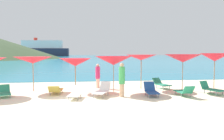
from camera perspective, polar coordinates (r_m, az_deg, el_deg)
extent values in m
cube|color=beige|center=(20.62, -9.24, -2.65)|extent=(50.00, 100.00, 0.30)
cube|color=teal|center=(238.09, -7.45, 3.61)|extent=(650.00, 440.00, 0.02)
cylinder|color=#9E7F59|center=(14.32, -19.90, -1.17)|extent=(0.05, 0.05, 2.02)
cone|color=red|center=(14.26, -19.99, 2.46)|extent=(2.38, 2.38, 0.41)
sphere|color=#9E7F59|center=(14.26, -20.01, 3.00)|extent=(0.07, 0.07, 0.07)
cylinder|color=#9E7F59|center=(13.80, -9.53, -1.41)|extent=(0.06, 0.06, 1.90)
cone|color=red|center=(13.75, -9.58, 2.02)|extent=(2.17, 2.17, 0.49)
sphere|color=#9E7F59|center=(13.74, -9.58, 2.66)|extent=(0.07, 0.07, 0.07)
cylinder|color=#9E7F59|center=(13.17, 0.41, -1.34)|extent=(0.04, 0.04, 2.03)
cone|color=red|center=(13.11, 0.42, 2.49)|extent=(2.44, 2.44, 0.54)
sphere|color=#9E7F59|center=(13.11, 0.42, 3.21)|extent=(0.07, 0.07, 0.07)
cylinder|color=#9E7F59|center=(14.48, 7.62, -0.63)|extent=(0.05, 0.05, 2.16)
cone|color=red|center=(14.43, 7.65, 3.28)|extent=(2.07, 2.07, 0.36)
sphere|color=#9E7F59|center=(14.43, 7.66, 3.76)|extent=(0.07, 0.07, 0.07)
cylinder|color=#9E7F59|center=(14.41, 17.95, -0.83)|extent=(0.04, 0.04, 2.15)
cone|color=red|center=(14.37, 18.03, 2.93)|extent=(2.25, 2.25, 0.51)
sphere|color=#9E7F59|center=(14.36, 18.05, 3.56)|extent=(0.07, 0.07, 0.07)
cylinder|color=#9E7F59|center=(16.08, 25.17, -0.43)|extent=(0.06, 0.06, 2.20)
cone|color=red|center=(16.04, 25.28, 3.02)|extent=(2.03, 2.03, 0.54)
sphere|color=#9E7F59|center=(16.04, 25.30, 3.61)|extent=(0.07, 0.07, 0.07)
cube|color=#D8BF4C|center=(13.06, -14.31, -5.10)|extent=(0.68, 1.24, 0.05)
cube|color=#D8BF4C|center=(12.28, -14.92, -4.88)|extent=(0.62, 0.40, 0.38)
cylinder|color=gray|center=(13.42, -12.89, -5.33)|extent=(0.04, 0.04, 0.18)
cylinder|color=gray|center=(13.50, -15.18, -5.31)|extent=(0.04, 0.04, 0.18)
cylinder|color=gray|center=(12.59, -13.42, -5.97)|extent=(0.04, 0.04, 0.18)
cylinder|color=gray|center=(12.68, -15.86, -5.94)|extent=(0.04, 0.04, 0.18)
cube|color=#268C66|center=(12.68, 17.86, -5.37)|extent=(0.62, 1.10, 0.05)
cube|color=#268C66|center=(12.04, 19.38, -4.93)|extent=(0.57, 0.36, 0.43)
cylinder|color=gray|center=(13.11, 18.18, -5.62)|extent=(0.04, 0.04, 0.20)
cylinder|color=gray|center=(12.89, 16.18, -5.74)|extent=(0.04, 0.04, 0.20)
cylinder|color=gray|center=(12.45, 19.78, -6.17)|extent=(0.04, 0.04, 0.20)
cylinder|color=gray|center=(12.22, 17.69, -6.32)|extent=(0.04, 0.04, 0.20)
cube|color=#268C66|center=(13.71, 25.12, -4.72)|extent=(1.00, 1.24, 0.05)
cube|color=#268C66|center=(14.05, 22.98, -3.56)|extent=(0.64, 0.46, 0.45)
cylinder|color=gray|center=(13.34, 25.65, -5.59)|extent=(0.04, 0.04, 0.23)
cylinder|color=gray|center=(13.77, 26.88, -5.33)|extent=(0.04, 0.04, 0.23)
cylinder|color=gray|center=(13.76, 23.02, -5.22)|extent=(0.04, 0.04, 0.23)
cylinder|color=gray|center=(14.19, 24.29, -4.98)|extent=(0.04, 0.04, 0.23)
cube|color=#268C66|center=(12.95, -26.17, -5.57)|extent=(0.87, 1.14, 0.05)
cube|color=#268C66|center=(13.52, -26.26, -4.32)|extent=(0.58, 0.43, 0.42)
cylinder|color=gray|center=(12.66, -27.18, -6.30)|extent=(0.04, 0.04, 0.16)
cylinder|color=gray|center=(12.67, -25.05, -6.23)|extent=(0.04, 0.04, 0.16)
cylinder|color=gray|center=(13.36, -27.21, -5.78)|extent=(0.04, 0.04, 0.16)
cylinder|color=gray|center=(13.37, -25.19, -5.70)|extent=(0.04, 0.04, 0.16)
cube|color=#1E478C|center=(11.99, 10.45, -5.76)|extent=(0.70, 1.07, 0.05)
cube|color=#1E478C|center=(12.61, 9.73, -4.17)|extent=(0.63, 0.43, 0.50)
cylinder|color=gray|center=(11.66, 9.51, -6.67)|extent=(0.04, 0.04, 0.20)
cylinder|color=gray|center=(11.79, 12.08, -6.58)|extent=(0.04, 0.04, 0.20)
cylinder|color=gray|center=(12.35, 8.77, -6.05)|extent=(0.04, 0.04, 0.20)
cylinder|color=gray|center=(12.47, 11.21, -5.98)|extent=(0.04, 0.04, 0.20)
cube|color=#268C66|center=(14.76, 13.28, -3.82)|extent=(0.89, 1.15, 0.05)
cube|color=#268C66|center=(15.28, 11.67, -2.82)|extent=(0.68, 0.57, 0.41)
cylinder|color=gray|center=(14.39, 13.22, -4.59)|extent=(0.04, 0.04, 0.23)
cylinder|color=gray|center=(14.71, 14.80, -4.43)|extent=(0.04, 0.04, 0.23)
cylinder|color=gray|center=(14.94, 11.53, -4.24)|extent=(0.04, 0.04, 0.23)
cylinder|color=gray|center=(15.25, 13.09, -4.10)|extent=(0.04, 0.04, 0.23)
cube|color=white|center=(11.71, -3.00, -5.83)|extent=(1.04, 1.31, 0.05)
cube|color=white|center=(12.39, -1.79, -4.19)|extent=(0.70, 0.61, 0.49)
cylinder|color=gray|center=(11.49, -4.86, -6.73)|extent=(0.04, 0.04, 0.22)
cylinder|color=gray|center=(11.31, -2.39, -6.89)|extent=(0.04, 0.04, 0.22)
cylinder|color=gray|center=(12.24, -3.43, -6.05)|extent=(0.04, 0.04, 0.22)
cylinder|color=gray|center=(12.07, -1.10, -6.19)|extent=(0.04, 0.04, 0.22)
cube|color=white|center=(11.30, -9.75, -6.45)|extent=(0.73, 1.12, 0.05)
cube|color=white|center=(11.97, -8.99, -4.98)|extent=(0.60, 0.53, 0.39)
cylinder|color=gray|center=(11.08, -11.30, -7.31)|extent=(0.04, 0.04, 0.18)
cylinder|color=gray|center=(10.97, -8.91, -7.39)|extent=(0.04, 0.04, 0.18)
cylinder|color=gray|center=(11.77, -10.42, -6.62)|extent=(0.04, 0.04, 0.18)
cylinder|color=gray|center=(11.67, -8.16, -6.68)|extent=(0.04, 0.04, 0.18)
cylinder|color=#DBAA84|center=(11.73, 2.57, -5.32)|extent=(0.25, 0.25, 0.70)
cylinder|color=#3FB259|center=(11.62, 2.59, -1.42)|extent=(0.33, 0.33, 0.91)
sphere|color=#DBAA84|center=(11.58, 2.60, 1.31)|extent=(0.23, 0.23, 0.23)
cylinder|color=beige|center=(14.87, -3.73, -3.45)|extent=(0.23, 0.23, 0.62)
cylinder|color=#D83372|center=(14.79, -3.74, -0.69)|extent=(0.31, 0.31, 0.81)
sphere|color=beige|center=(14.75, -3.75, 1.23)|extent=(0.20, 0.20, 0.20)
cube|color=#262D47|center=(251.35, -17.71, 4.44)|extent=(56.89, 13.80, 8.46)
cube|color=white|center=(251.56, -17.76, 6.37)|extent=(42.71, 11.11, 8.52)
cylinder|color=red|center=(253.58, -19.35, 7.62)|extent=(3.82, 3.82, 3.00)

